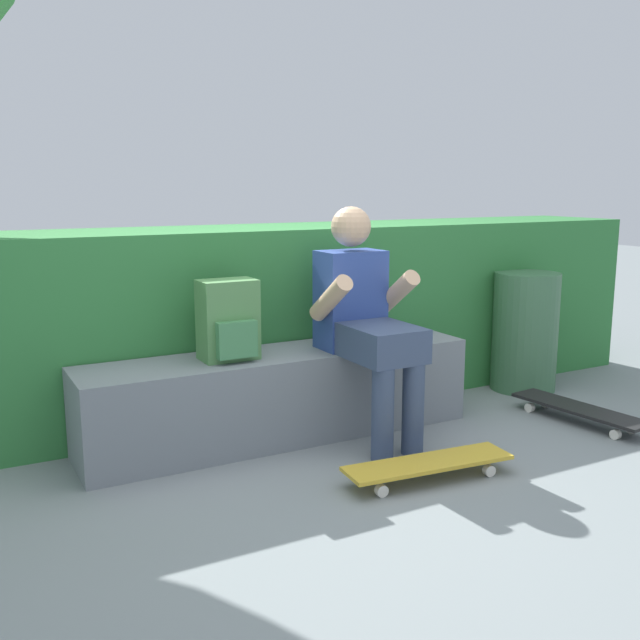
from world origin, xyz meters
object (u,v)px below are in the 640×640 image
object	(u,v)px
skateboard_near_person	(428,464)
trash_bin	(525,331)
person_skater	(365,316)
backpack_on_bench	(229,321)
bench_main	(281,395)
skateboard_beside_bench	(579,410)

from	to	relation	value
skateboard_near_person	trash_bin	xyz separation A→B (m)	(1.45, 0.90, 0.31)
person_skater	backpack_on_bench	world-z (taller)	person_skater
person_skater	trash_bin	xyz separation A→B (m)	(1.41, 0.28, -0.27)
bench_main	backpack_on_bench	size ratio (longest dim) A/B	5.26
bench_main	backpack_on_bench	distance (m)	0.51
bench_main	backpack_on_bench	world-z (taller)	backpack_on_bench
bench_main	skateboard_near_person	xyz separation A→B (m)	(0.35, -0.83, -0.16)
backpack_on_bench	person_skater	bearing A→B (deg)	-16.84
backpack_on_bench	skateboard_near_person	bearing A→B (deg)	-52.41
person_skater	backpack_on_bench	xyz separation A→B (m)	(-0.67, 0.20, -0.00)
person_skater	skateboard_beside_bench	bearing A→B (deg)	-17.60
bench_main	trash_bin	size ratio (longest dim) A/B	2.74
bench_main	skateboard_near_person	distance (m)	0.91
backpack_on_bench	trash_bin	bearing A→B (deg)	2.20
person_skater	trash_bin	bearing A→B (deg)	11.37
backpack_on_bench	trash_bin	size ratio (longest dim) A/B	0.52
skateboard_beside_bench	trash_bin	world-z (taller)	trash_bin
backpack_on_bench	trash_bin	xyz separation A→B (m)	(2.08, 0.08, -0.27)
skateboard_near_person	skateboard_beside_bench	world-z (taller)	same
person_skater	backpack_on_bench	bearing A→B (deg)	163.16
backpack_on_bench	skateboard_beside_bench	bearing A→B (deg)	-17.33
person_skater	skateboard_near_person	world-z (taller)	person_skater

